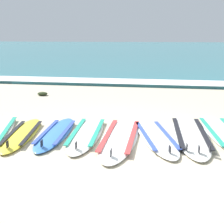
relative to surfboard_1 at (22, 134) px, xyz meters
name	(u,v)px	position (x,y,z in m)	size (l,w,h in m)	color
ground_plane	(125,145)	(1.94, -0.17, -0.04)	(80.00, 80.00, 0.00)	#C1B599
sea	(154,48)	(1.94, 35.51, 0.01)	(80.00, 60.00, 0.10)	teal
wave_foam_strip	(143,83)	(1.94, 6.15, 0.02)	(80.00, 1.28, 0.11)	white
surfboard_1	(22,134)	(0.00, 0.00, 0.00)	(0.78, 2.02, 0.18)	yellow
surfboard_2	(56,133)	(0.60, 0.15, 0.00)	(0.60, 2.02, 0.18)	#3875CC
surfboard_3	(87,133)	(1.17, 0.24, 0.00)	(0.67, 2.27, 0.18)	silver
surfboard_4	(120,136)	(1.82, 0.13, 0.00)	(0.66, 2.52, 0.18)	white
surfboard_5	(156,136)	(2.46, 0.25, 0.00)	(1.09, 2.26, 0.18)	white
surfboard_6	(190,134)	(3.09, 0.47, 0.00)	(0.69, 2.54, 0.18)	silver
surfboard_7	(223,133)	(3.71, 0.64, 0.00)	(0.80, 2.45, 0.18)	white
seaweed_clump_near_shoreline	(42,94)	(-1.04, 3.61, 0.02)	(0.31, 0.25, 0.11)	#2D381E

